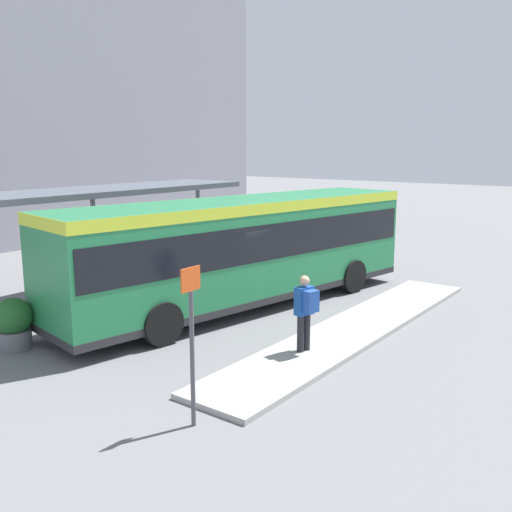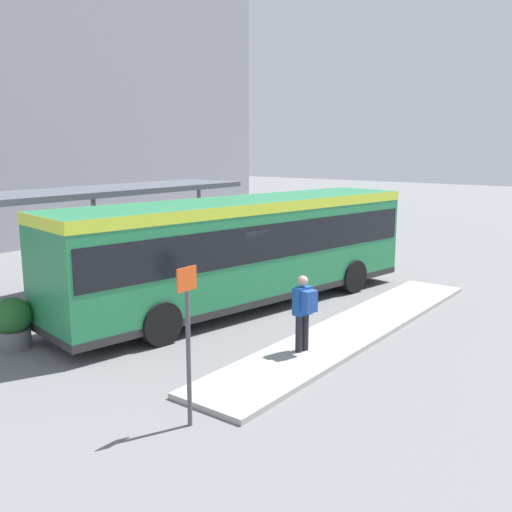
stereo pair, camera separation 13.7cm
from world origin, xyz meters
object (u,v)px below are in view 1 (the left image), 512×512
object	(u,v)px
potted_planter_near_shelter	(257,257)
potted_planter_far_side	(13,323)
bicycle_green	(334,241)
bicycle_red	(321,240)
city_bus	(244,245)
bicycle_orange	(345,244)
pedestrian_waiting	(306,308)
platform_sign	(192,340)
bicycle_black	(356,246)

from	to	relation	value
potted_planter_near_shelter	potted_planter_far_side	bearing A→B (deg)	-179.99
bicycle_green	bicycle_red	size ratio (longest dim) A/B	1.00
city_bus	bicycle_orange	xyz separation A→B (m)	(10.05, 1.98, -1.54)
bicycle_orange	city_bus	bearing A→B (deg)	-77.27
bicycle_red	potted_planter_near_shelter	size ratio (longest dim) A/B	1.17
pedestrian_waiting	bicycle_orange	size ratio (longest dim) A/B	1.12
bicycle_green	platform_sign	distance (m)	17.96
bicycle_green	potted_planter_far_side	distance (m)	16.43
bicycle_orange	platform_sign	world-z (taller)	platform_sign
bicycle_red	platform_sign	distance (m)	18.08
city_bus	bicycle_black	distance (m)	10.06
bicycle_orange	potted_planter_far_side	world-z (taller)	potted_planter_far_side
potted_planter_near_shelter	potted_planter_far_side	size ratio (longest dim) A/B	1.12
platform_sign	bicycle_orange	bearing A→B (deg)	19.72
bicycle_green	bicycle_red	bearing A→B (deg)	21.53
pedestrian_waiting	platform_sign	bearing A→B (deg)	106.97
potted_planter_far_side	platform_sign	xyz separation A→B (m)	(-0.25, -6.04, 0.93)
bicycle_black	bicycle_orange	size ratio (longest dim) A/B	0.98
pedestrian_waiting	bicycle_orange	world-z (taller)	pedestrian_waiting
potted_planter_far_side	city_bus	bearing A→B (deg)	-19.00
pedestrian_waiting	city_bus	bearing A→B (deg)	-19.92
potted_planter_far_side	potted_planter_near_shelter	bearing A→B (deg)	0.01
bicycle_green	pedestrian_waiting	bearing A→B (deg)	125.60
bicycle_red	platform_sign	world-z (taller)	platform_sign
bicycle_black	bicycle_orange	world-z (taller)	bicycle_orange
city_bus	platform_sign	bearing A→B (deg)	-138.63
bicycle_orange	potted_planter_near_shelter	xyz separation A→B (m)	(-6.56, 0.14, 0.37)
potted_planter_near_shelter	potted_planter_far_side	xyz separation A→B (m)	(-9.66, -0.00, -0.08)
potted_planter_near_shelter	city_bus	bearing A→B (deg)	-148.73
bicycle_green	bicycle_red	world-z (taller)	bicycle_green
bicycle_orange	bicycle_red	bearing A→B (deg)	179.04
potted_planter_far_side	platform_sign	size ratio (longest dim) A/B	0.44
bicycle_orange	platform_sign	size ratio (longest dim) A/B	0.57
city_bus	potted_planter_far_side	xyz separation A→B (m)	(-6.16, 2.12, -1.25)
bicycle_black	bicycle_red	size ratio (longest dim) A/B	0.96
bicycle_green	platform_sign	size ratio (longest dim) A/B	0.58
city_bus	bicycle_green	bearing A→B (deg)	24.45
pedestrian_waiting	bicycle_orange	xyz separation A→B (m)	(12.49, 5.67, -0.79)
pedestrian_waiting	platform_sign	size ratio (longest dim) A/B	0.63
city_bus	bicycle_green	size ratio (longest dim) A/B	7.63
bicycle_black	potted_planter_near_shelter	size ratio (longest dim) A/B	1.12
potted_planter_far_side	bicycle_black	bearing A→B (deg)	-2.87
city_bus	potted_planter_near_shelter	distance (m)	4.26
city_bus	potted_planter_far_side	distance (m)	6.64
potted_planter_far_side	bicycle_red	bearing A→B (deg)	4.22
platform_sign	bicycle_green	bearing A→B (deg)	21.52
bicycle_green	potted_planter_near_shelter	xyz separation A→B (m)	(-6.76, -0.53, 0.36)
bicycle_green	potted_planter_far_side	xyz separation A→B (m)	(-16.42, -0.53, 0.28)
potted_planter_far_side	platform_sign	bearing A→B (deg)	-92.38
city_bus	bicycle_red	distance (m)	10.75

